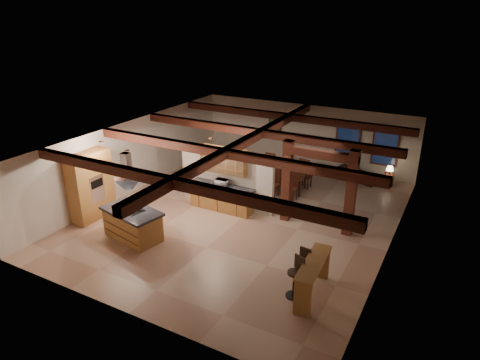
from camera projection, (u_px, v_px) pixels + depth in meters
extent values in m
plane|color=tan|center=(244.00, 216.00, 15.36)|extent=(12.00, 12.00, 0.00)
plane|color=beige|center=(305.00, 136.00, 19.70)|extent=(10.00, 0.00, 10.00)
plane|color=beige|center=(123.00, 263.00, 9.93)|extent=(10.00, 0.00, 10.00)
plane|color=beige|center=(133.00, 156.00, 17.03)|extent=(0.00, 12.00, 12.00)
plane|color=beige|center=(393.00, 209.00, 12.60)|extent=(0.00, 12.00, 12.00)
plane|color=#331A10|center=(244.00, 138.00, 14.27)|extent=(12.00, 12.00, 0.00)
cube|color=#38140E|center=(172.00, 182.00, 11.07)|extent=(10.00, 0.25, 0.28)
cube|color=#38140E|center=(225.00, 153.00, 13.26)|extent=(10.00, 0.25, 0.28)
cube|color=#38140E|center=(261.00, 133.00, 15.38)|extent=(10.00, 0.25, 0.28)
cube|color=#38140E|center=(290.00, 117.00, 17.57)|extent=(10.00, 0.25, 0.28)
cube|color=#38140E|center=(244.00, 142.00, 14.32)|extent=(0.28, 12.00, 0.28)
cube|color=#38140E|center=(287.00, 181.00, 14.60)|extent=(0.30, 0.30, 2.90)
cube|color=#38140E|center=(351.00, 194.00, 13.63)|extent=(0.30, 0.30, 2.90)
cube|color=#38140E|center=(320.00, 154.00, 13.68)|extent=(2.50, 0.28, 0.28)
cube|color=beige|center=(227.00, 178.00, 15.80)|extent=(3.80, 0.18, 2.20)
cube|color=#A66935|center=(91.00, 186.00, 14.86)|extent=(0.64, 1.60, 2.40)
cube|color=silver|center=(97.00, 189.00, 14.75)|extent=(0.06, 0.62, 0.95)
cube|color=black|center=(97.00, 184.00, 14.65)|extent=(0.01, 0.50, 0.28)
cube|color=#A66935|center=(221.00, 198.00, 15.73)|extent=(2.40, 0.60, 0.86)
cube|color=black|center=(221.00, 187.00, 15.55)|extent=(2.50, 0.66, 0.08)
cube|color=#A66935|center=(224.00, 160.00, 15.37)|extent=(1.80, 0.34, 0.95)
cube|color=silver|center=(221.00, 162.00, 15.22)|extent=(1.74, 0.02, 0.90)
pyramid|color=silver|center=(129.00, 189.00, 13.28)|extent=(1.10, 1.10, 0.45)
cube|color=silver|center=(126.00, 164.00, 12.98)|extent=(0.26, 0.22, 0.73)
cube|color=#38140E|center=(348.00, 141.00, 18.74)|extent=(1.10, 0.05, 1.70)
cube|color=black|center=(348.00, 141.00, 18.72)|extent=(0.95, 0.02, 1.55)
cube|color=#38140E|center=(385.00, 146.00, 18.03)|extent=(1.10, 0.05, 1.70)
cube|color=black|center=(385.00, 147.00, 18.01)|extent=(0.95, 0.02, 1.55)
cube|color=#38140E|center=(275.00, 127.00, 20.22)|extent=(0.65, 0.04, 0.85)
cube|color=#245428|center=(275.00, 127.00, 20.20)|extent=(0.55, 0.01, 0.75)
cylinder|color=silver|center=(127.00, 151.00, 13.15)|extent=(0.16, 0.16, 0.03)
cylinder|color=silver|center=(211.00, 139.00, 14.31)|extent=(0.16, 0.16, 0.03)
cylinder|color=silver|center=(101.00, 142.00, 14.01)|extent=(0.16, 0.16, 0.03)
cube|color=#A66935|center=(133.00, 225.00, 13.76)|extent=(2.05, 1.31, 0.91)
cube|color=black|center=(131.00, 211.00, 13.58)|extent=(2.20, 1.46, 0.08)
cube|color=black|center=(131.00, 210.00, 13.56)|extent=(0.88, 0.68, 0.02)
imported|color=#371C0D|center=(281.00, 182.00, 17.42)|extent=(2.08, 1.31, 0.69)
imported|color=black|center=(358.00, 173.00, 18.54)|extent=(2.04, 1.43, 0.56)
imported|color=silver|center=(222.00, 183.00, 15.48)|extent=(0.48, 0.34, 0.25)
cube|color=#A66935|center=(314.00, 263.00, 10.81)|extent=(0.60, 1.94, 0.06)
cube|color=#A66935|center=(303.00, 298.00, 10.27)|extent=(0.44, 0.12, 0.96)
cube|color=#A66935|center=(321.00, 262.00, 11.72)|extent=(0.44, 0.12, 0.96)
cube|color=#38140E|center=(388.00, 180.00, 17.92)|extent=(0.43, 0.43, 0.50)
cylinder|color=black|center=(389.00, 172.00, 17.79)|extent=(0.06, 0.06, 0.17)
cone|color=#F4CD92|center=(390.00, 168.00, 17.73)|extent=(0.30, 0.30, 0.19)
cylinder|color=black|center=(294.00, 273.00, 10.84)|extent=(0.36, 0.36, 0.07)
cube|color=black|center=(300.00, 263.00, 10.85)|extent=(0.33, 0.18, 0.40)
cylinder|color=black|center=(294.00, 285.00, 10.98)|extent=(0.06, 0.06, 0.70)
cylinder|color=black|center=(293.00, 295.00, 11.11)|extent=(0.40, 0.40, 0.03)
cylinder|color=black|center=(302.00, 264.00, 11.27)|extent=(0.34, 0.34, 0.07)
cube|color=black|center=(305.00, 254.00, 11.31)|extent=(0.33, 0.08, 0.38)
cylinder|color=black|center=(301.00, 275.00, 11.40)|extent=(0.06, 0.06, 0.67)
cylinder|color=black|center=(301.00, 285.00, 11.52)|extent=(0.38, 0.38, 0.03)
cube|color=#38140E|center=(256.00, 181.00, 17.11)|extent=(0.47, 0.47, 0.07)
cube|color=#38140E|center=(258.00, 170.00, 17.14)|extent=(0.46, 0.07, 0.82)
cylinder|color=#38140E|center=(249.00, 188.00, 17.15)|extent=(0.05, 0.05, 0.46)
cylinder|color=#38140E|center=(257.00, 190.00, 16.98)|extent=(0.05, 0.05, 0.46)
cylinder|color=#38140E|center=(254.00, 185.00, 17.45)|extent=(0.05, 0.05, 0.46)
cylinder|color=#38140E|center=(262.00, 187.00, 17.27)|extent=(0.05, 0.05, 0.46)
cube|color=#38140E|center=(272.00, 170.00, 18.33)|extent=(0.47, 0.47, 0.07)
cube|color=#38140E|center=(270.00, 162.00, 18.00)|extent=(0.46, 0.07, 0.82)
cylinder|color=#38140E|center=(278.00, 175.00, 18.49)|extent=(0.05, 0.05, 0.46)
cylinder|color=#38140E|center=(270.00, 173.00, 18.67)|extent=(0.05, 0.05, 0.46)
cylinder|color=#38140E|center=(274.00, 177.00, 18.20)|extent=(0.05, 0.05, 0.46)
cylinder|color=#38140E|center=(266.00, 176.00, 18.37)|extent=(0.05, 0.05, 0.46)
cube|color=#38140E|center=(273.00, 185.00, 16.76)|extent=(0.47, 0.47, 0.07)
cube|color=#38140E|center=(275.00, 174.00, 16.79)|extent=(0.46, 0.07, 0.82)
cylinder|color=#38140E|center=(266.00, 192.00, 16.79)|extent=(0.05, 0.05, 0.46)
cylinder|color=#38140E|center=(275.00, 194.00, 16.62)|extent=(0.05, 0.05, 0.46)
cylinder|color=#38140E|center=(270.00, 189.00, 17.09)|extent=(0.05, 0.05, 0.46)
cylinder|color=#38140E|center=(279.00, 190.00, 16.92)|extent=(0.05, 0.05, 0.46)
cube|color=#38140E|center=(289.00, 173.00, 17.98)|extent=(0.47, 0.47, 0.07)
cube|color=#38140E|center=(287.00, 165.00, 17.64)|extent=(0.46, 0.07, 0.82)
cylinder|color=#38140E|center=(294.00, 178.00, 18.14)|extent=(0.05, 0.05, 0.46)
cylinder|color=#38140E|center=(286.00, 176.00, 18.31)|extent=(0.05, 0.05, 0.46)
cylinder|color=#38140E|center=(291.00, 181.00, 17.84)|extent=(0.05, 0.05, 0.46)
cylinder|color=#38140E|center=(283.00, 179.00, 18.01)|extent=(0.05, 0.05, 0.46)
cube|color=#38140E|center=(290.00, 189.00, 16.40)|extent=(0.47, 0.47, 0.07)
cube|color=#38140E|center=(293.00, 177.00, 16.43)|extent=(0.46, 0.07, 0.82)
cylinder|color=#38140E|center=(284.00, 196.00, 16.44)|extent=(0.05, 0.05, 0.46)
cylinder|color=#38140E|center=(293.00, 198.00, 16.27)|extent=(0.05, 0.05, 0.46)
cylinder|color=#38140E|center=(288.00, 192.00, 16.74)|extent=(0.05, 0.05, 0.46)
cylinder|color=#38140E|center=(296.00, 194.00, 16.56)|extent=(0.05, 0.05, 0.46)
cube|color=#38140E|center=(306.00, 176.00, 17.62)|extent=(0.47, 0.47, 0.07)
cube|color=#38140E|center=(304.00, 169.00, 17.29)|extent=(0.46, 0.07, 0.82)
cylinder|color=#38140E|center=(311.00, 181.00, 17.78)|extent=(0.05, 0.05, 0.46)
cylinder|color=#38140E|center=(303.00, 180.00, 17.96)|extent=(0.05, 0.05, 0.46)
cylinder|color=#38140E|center=(308.00, 184.00, 17.49)|extent=(0.05, 0.05, 0.46)
cylinder|color=#38140E|center=(299.00, 183.00, 17.66)|extent=(0.05, 0.05, 0.46)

